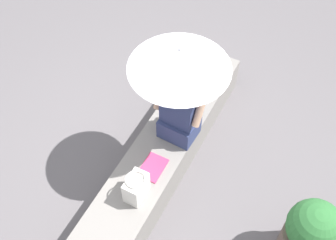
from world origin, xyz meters
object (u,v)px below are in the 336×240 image
parasol (180,59)px  planter_near (310,235)px  handbag_black (136,187)px  magazine (153,167)px  person_seated (180,108)px

parasol → planter_near: parasol is taller
parasol → handbag_black: parasol is taller
planter_near → handbag_black: bearing=-76.9°
magazine → planter_near: size_ratio=0.36×
magazine → planter_near: (-0.03, 1.47, -0.01)m
handbag_black → magazine: (-0.31, -0.01, -0.12)m
handbag_black → magazine: 0.33m
handbag_black → planter_near: planter_near is taller
parasol → person_seated: bearing=-170.9°
planter_near → person_seated: bearing=-106.5°
parasol → handbag_black: size_ratio=4.35×
parasol → planter_near: bearing=75.2°
person_seated → magazine: person_seated is taller
parasol → handbag_black: bearing=-2.9°
handbag_black → magazine: bearing=-178.3°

